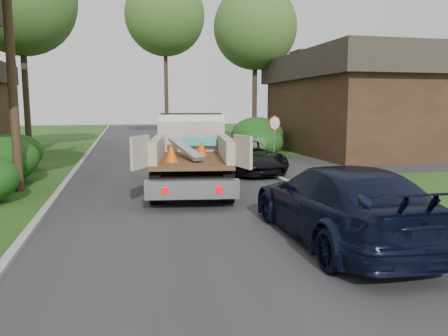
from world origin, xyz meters
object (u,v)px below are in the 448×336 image
tree_center_far (165,16)px  black_pickup (244,156)px  house_right (366,102)px  flatbed_truck (191,146)px  tree_right_far (255,28)px  utility_pole (10,37)px  navy_suv (340,203)px  stop_sign (274,130)px

tree_center_far → black_pickup: tree_center_far is taller
house_right → black_pickup: size_ratio=2.52×
flatbed_truck → black_pickup: flatbed_truck is taller
house_right → tree_right_far: bearing=132.5°
house_right → flatbed_truck: bearing=-144.3°
utility_pole → navy_suv: 11.93m
utility_pole → tree_center_far: tree_center_far is taller
stop_sign → black_pickup: 2.72m
tree_center_far → utility_pole: bearing=-106.6°
tree_center_far → flatbed_truck: tree_center_far is taller
flatbed_truck → tree_center_far: bearing=95.1°
black_pickup → navy_suv: (-0.66, -10.08, 0.13)m
stop_sign → black_pickup: stop_sign is taller
tree_right_far → flatbed_truck: tree_right_far is taller
utility_pole → black_pickup: (8.74, 2.44, -4.46)m
house_right → flatbed_truck: house_right is taller
tree_right_far → black_pickup: bearing=-108.6°
stop_sign → house_right: bearing=32.7°
navy_suv → house_right: bearing=-121.2°
utility_pole → tree_center_far: 26.75m
navy_suv → black_pickup: bearing=-93.0°
tree_right_far → navy_suv: size_ratio=1.98×
stop_sign → tree_center_far: 23.15m
utility_pole → house_right: 20.66m
stop_sign → utility_pole: utility_pole is taller
tree_right_far → navy_suv: (-4.90, -22.66, -7.64)m
stop_sign → tree_right_far: tree_right_far is taller
house_right → stop_sign: bearing=-147.3°
stop_sign → tree_center_far: bearing=98.7°
black_pickup → navy_suv: 10.10m
tree_center_far → flatbed_truck: 26.74m
stop_sign → tree_right_far: 13.08m
stop_sign → tree_right_far: bearing=78.2°
house_right → navy_suv: (-10.40, -16.66, -2.32)m
stop_sign → flatbed_truck: (-4.66, -3.94, -0.34)m
stop_sign → flatbed_truck: 6.11m
tree_right_far → tree_center_far: tree_center_far is taller
tree_right_far → flatbed_truck: bearing=-115.0°
stop_sign → black_pickup: (-1.94, -1.58, -1.06)m
stop_sign → navy_suv: 11.98m
tree_center_far → navy_suv: (0.60, -32.66, -10.14)m
tree_right_far → navy_suv: 24.41m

